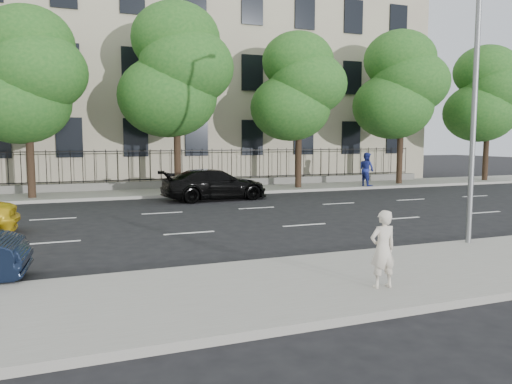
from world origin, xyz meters
TOP-DOWN VIEW (x-y plane):
  - ground at (0.00, 0.00)m, footprint 120.00×120.00m
  - near_sidewalk at (0.00, -4.00)m, footprint 60.00×4.00m
  - far_sidewalk at (0.00, 14.00)m, footprint 60.00×4.00m
  - lane_markings at (0.00, 4.75)m, footprint 49.60×4.62m
  - masonry_building at (0.00, 22.95)m, footprint 34.60×12.11m
  - iron_fence at (0.00, 15.70)m, footprint 30.00×0.50m
  - street_light at (2.50, -1.77)m, footprint 0.25×3.32m
  - tree_b at (-8.96, 13.36)m, footprint 5.53×5.12m
  - tree_c at (-1.96, 13.36)m, footprint 5.89×5.50m
  - tree_d at (5.04, 13.36)m, footprint 5.34×4.94m
  - tree_e at (12.04, 13.36)m, footprint 5.71×5.31m
  - tree_f at (19.04, 13.36)m, footprint 5.52×5.12m
  - black_sedan at (-0.83, 10.37)m, footprint 5.26×2.45m
  - woman_near at (-2.10, -4.89)m, footprint 0.54×0.36m
  - pedestrian_far at (9.09, 12.44)m, footprint 0.89×1.07m

SIDE VIEW (x-z plane):
  - ground at x=0.00m, z-range 0.00..0.00m
  - lane_markings at x=0.00m, z-range 0.00..0.01m
  - near_sidewalk at x=0.00m, z-range 0.00..0.15m
  - far_sidewalk at x=0.00m, z-range 0.00..0.15m
  - iron_fence at x=0.00m, z-range -0.45..1.75m
  - black_sedan at x=-0.83m, z-range 0.00..1.49m
  - woman_near at x=-2.10m, z-range 0.15..1.62m
  - pedestrian_far at x=9.09m, z-range 0.15..2.13m
  - street_light at x=2.50m, z-range 1.12..9.17m
  - tree_d at x=5.04m, z-range 1.42..10.26m
  - tree_b at x=-8.96m, z-range 1.35..10.33m
  - tree_f at x=19.04m, z-range 1.37..10.38m
  - tree_e at x=12.04m, z-range 1.47..10.93m
  - tree_c at x=-1.96m, z-range 1.51..11.31m
  - masonry_building at x=0.00m, z-range -0.23..18.27m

